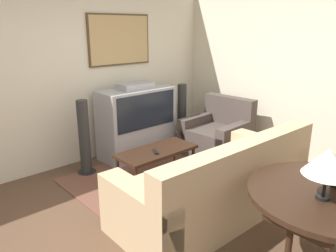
{
  "coord_description": "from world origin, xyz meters",
  "views": [
    {
      "loc": [
        -2.05,
        -2.31,
        2.01
      ],
      "look_at": [
        0.72,
        0.75,
        0.75
      ],
      "focal_mm": 35.0,
      "sensor_mm": 36.0,
      "label": 1
    }
  ],
  "objects_px": {
    "coffee_table": "(157,153)",
    "console_table": "(328,200)",
    "table_lamp": "(328,162)",
    "couch": "(217,187)",
    "tv": "(137,122)",
    "armchair": "(218,136)",
    "speaker_tower_right": "(182,116)",
    "speaker_tower_left": "(84,139)"
  },
  "relations": [
    {
      "from": "couch",
      "to": "coffee_table",
      "type": "height_order",
      "value": "couch"
    },
    {
      "from": "console_table",
      "to": "speaker_tower_right",
      "type": "bearing_deg",
      "value": 65.74
    },
    {
      "from": "couch",
      "to": "table_lamp",
      "type": "distance_m",
      "value": 1.39
    },
    {
      "from": "tv",
      "to": "speaker_tower_right",
      "type": "relative_size",
      "value": 1.12
    },
    {
      "from": "table_lamp",
      "to": "couch",
      "type": "bearing_deg",
      "value": 81.43
    },
    {
      "from": "speaker_tower_right",
      "to": "couch",
      "type": "bearing_deg",
      "value": -124.88
    },
    {
      "from": "tv",
      "to": "coffee_table",
      "type": "distance_m",
      "value": 0.95
    },
    {
      "from": "console_table",
      "to": "coffee_table",
      "type": "bearing_deg",
      "value": 86.93
    },
    {
      "from": "couch",
      "to": "console_table",
      "type": "height_order",
      "value": "couch"
    },
    {
      "from": "coffee_table",
      "to": "table_lamp",
      "type": "bearing_deg",
      "value": -96.14
    },
    {
      "from": "coffee_table",
      "to": "speaker_tower_right",
      "type": "relative_size",
      "value": 1.03
    },
    {
      "from": "coffee_table",
      "to": "console_table",
      "type": "xyz_separation_m",
      "value": [
        -0.12,
        -2.27,
        0.3
      ]
    },
    {
      "from": "couch",
      "to": "speaker_tower_right",
      "type": "relative_size",
      "value": 2.18
    },
    {
      "from": "console_table",
      "to": "speaker_tower_left",
      "type": "bearing_deg",
      "value": 99.23
    },
    {
      "from": "tv",
      "to": "coffee_table",
      "type": "xyz_separation_m",
      "value": [
        -0.32,
        -0.88,
        -0.18
      ]
    },
    {
      "from": "tv",
      "to": "table_lamp",
      "type": "relative_size",
      "value": 2.88
    },
    {
      "from": "couch",
      "to": "speaker_tower_right",
      "type": "distance_m",
      "value": 2.35
    },
    {
      "from": "tv",
      "to": "table_lamp",
      "type": "height_order",
      "value": "tv"
    },
    {
      "from": "tv",
      "to": "speaker_tower_right",
      "type": "bearing_deg",
      "value": -3.52
    },
    {
      "from": "tv",
      "to": "armchair",
      "type": "bearing_deg",
      "value": -38.99
    },
    {
      "from": "coffee_table",
      "to": "table_lamp",
      "type": "relative_size",
      "value": 2.66
    },
    {
      "from": "tv",
      "to": "armchair",
      "type": "relative_size",
      "value": 1.24
    },
    {
      "from": "coffee_table",
      "to": "table_lamp",
      "type": "height_order",
      "value": "table_lamp"
    },
    {
      "from": "tv",
      "to": "couch",
      "type": "relative_size",
      "value": 0.51
    },
    {
      "from": "couch",
      "to": "coffee_table",
      "type": "relative_size",
      "value": 2.1
    },
    {
      "from": "coffee_table",
      "to": "speaker_tower_right",
      "type": "xyz_separation_m",
      "value": [
        1.27,
        0.82,
        0.13
      ]
    },
    {
      "from": "armchair",
      "to": "coffee_table",
      "type": "relative_size",
      "value": 0.87
    },
    {
      "from": "armchair",
      "to": "console_table",
      "type": "height_order",
      "value": "armchair"
    },
    {
      "from": "tv",
      "to": "coffee_table",
      "type": "bearing_deg",
      "value": -110.28
    },
    {
      "from": "armchair",
      "to": "speaker_tower_left",
      "type": "distance_m",
      "value": 2.12
    },
    {
      "from": "tv",
      "to": "speaker_tower_left",
      "type": "xyz_separation_m",
      "value": [
        -0.95,
        -0.06,
        -0.05
      ]
    },
    {
      "from": "speaker_tower_right",
      "to": "speaker_tower_left",
      "type": "bearing_deg",
      "value": 180.0
    },
    {
      "from": "tv",
      "to": "armchair",
      "type": "distance_m",
      "value": 1.34
    },
    {
      "from": "couch",
      "to": "tv",
      "type": "bearing_deg",
      "value": -99.7
    },
    {
      "from": "armchair",
      "to": "console_table",
      "type": "bearing_deg",
      "value": -35.71
    },
    {
      "from": "coffee_table",
      "to": "console_table",
      "type": "bearing_deg",
      "value": -93.07
    },
    {
      "from": "table_lamp",
      "to": "coffee_table",
      "type": "bearing_deg",
      "value": 83.86
    },
    {
      "from": "couch",
      "to": "console_table",
      "type": "distance_m",
      "value": 1.22
    },
    {
      "from": "speaker_tower_left",
      "to": "coffee_table",
      "type": "bearing_deg",
      "value": -52.65
    },
    {
      "from": "armchair",
      "to": "speaker_tower_left",
      "type": "height_order",
      "value": "speaker_tower_left"
    },
    {
      "from": "coffee_table",
      "to": "speaker_tower_left",
      "type": "bearing_deg",
      "value": 127.35
    },
    {
      "from": "armchair",
      "to": "speaker_tower_left",
      "type": "relative_size",
      "value": 0.9
    }
  ]
}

